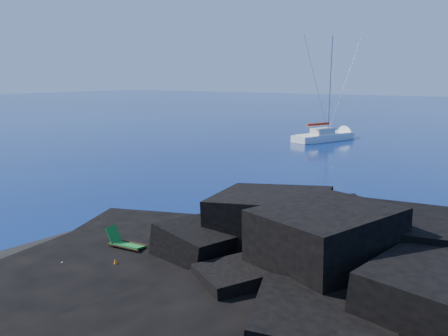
{
  "coord_description": "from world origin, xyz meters",
  "views": [
    {
      "loc": [
        19.37,
        -11.08,
        8.2
      ],
      "look_at": [
        2.19,
        13.27,
        2.0
      ],
      "focal_mm": 35.0,
      "sensor_mm": 36.0,
      "label": 1
    }
  ],
  "objects": [
    {
      "name": "sailboat",
      "position": [
        -2.81,
        43.62,
        0.0
      ],
      "size": [
        6.72,
        13.06,
        13.5
      ],
      "primitive_type": null,
      "rotation": [
        0.0,
        0.0,
        -0.33
      ],
      "color": "white",
      "rests_on": "ground"
    },
    {
      "name": "sunbather",
      "position": [
        3.56,
        -1.01,
        0.53
      ],
      "size": [
        1.86,
        0.68,
        0.24
      ],
      "primitive_type": null,
      "rotation": [
        0.0,
        0.0,
        -0.13
      ],
      "color": "tan",
      "rests_on": "towel"
    },
    {
      "name": "headland",
      "position": [
        13.0,
        3.0,
        0.0
      ],
      "size": [
        24.0,
        24.0,
        3.6
      ],
      "primitive_type": null,
      "color": "black",
      "rests_on": "ground"
    },
    {
      "name": "towel",
      "position": [
        3.56,
        -1.01,
        0.38
      ],
      "size": [
        2.18,
        1.25,
        0.05
      ],
      "primitive_type": "cube",
      "rotation": [
        0.0,
        0.0,
        -0.13
      ],
      "color": "white",
      "rests_on": "beach"
    },
    {
      "name": "beach",
      "position": [
        4.5,
        0.5,
        0.0
      ],
      "size": [
        9.08,
        6.86,
        0.7
      ],
      "primitive_type": "cube",
      "rotation": [
        0.0,
        0.0,
        -0.1
      ],
      "color": "black",
      "rests_on": "ground"
    },
    {
      "name": "surf_foam",
      "position": [
        5.0,
        5.0,
        0.0
      ],
      "size": [
        10.0,
        8.0,
        0.06
      ],
      "primitive_type": null,
      "color": "white",
      "rests_on": "ground"
    },
    {
      "name": "deck_chair",
      "position": [
        5.0,
        1.66,
        0.97
      ],
      "size": [
        1.89,
        1.04,
        1.24
      ],
      "primitive_type": null,
      "rotation": [
        0.0,
        0.0,
        0.14
      ],
      "color": "#197429",
      "rests_on": "beach"
    },
    {
      "name": "marker_cone",
      "position": [
        5.95,
        0.12,
        0.6
      ],
      "size": [
        0.36,
        0.36,
        0.5
      ],
      "primitive_type": "cone",
      "rotation": [
        0.0,
        0.0,
        0.12
      ],
      "color": "orange",
      "rests_on": "beach"
    },
    {
      "name": "ground",
      "position": [
        0.0,
        0.0,
        0.0
      ],
      "size": [
        400.0,
        400.0,
        0.0
      ],
      "primitive_type": "plane",
      "color": "#040D3F",
      "rests_on": "ground"
    }
  ]
}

